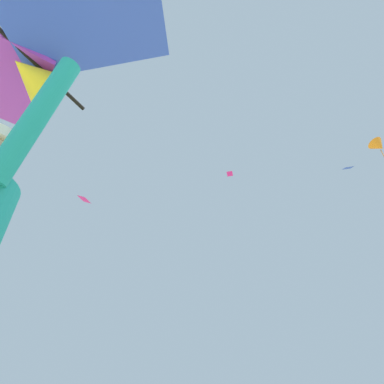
% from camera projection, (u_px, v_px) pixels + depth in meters
% --- Properties ---
extents(held_stunt_kite, '(1.81, 1.05, 0.40)m').
position_uv_depth(held_stunt_kite, '(28.00, 51.00, 1.59)').
color(held_stunt_kite, black).
extents(distant_kite_blue_overhead_distant, '(0.68, 0.63, 0.34)m').
position_uv_depth(distant_kite_blue_overhead_distant, '(348.00, 167.00, 16.41)').
color(distant_kite_blue_overhead_distant, blue).
extents(distant_kite_magenta_high_right, '(0.90, 0.87, 0.37)m').
position_uv_depth(distant_kite_magenta_high_right, '(230.00, 174.00, 33.21)').
color(distant_kite_magenta_high_right, '#DB2393').
extents(distant_kite_orange_mid_left, '(1.33, 1.24, 2.16)m').
position_uv_depth(distant_kite_orange_mid_left, '(379.00, 146.00, 18.29)').
color(distant_kite_orange_mid_left, orange).
extents(distant_kite_magenta_far_center, '(1.04, 1.11, 0.53)m').
position_uv_depth(distant_kite_magenta_far_center, '(85.00, 199.00, 19.89)').
color(distant_kite_magenta_far_center, '#DB2393').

